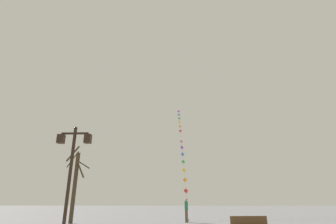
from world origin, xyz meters
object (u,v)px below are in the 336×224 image
twin_lantern_lamp_post (72,158)px  bare_tree (75,183)px  kite_flyer (186,209)px  kite_train (181,142)px

twin_lantern_lamp_post → bare_tree: (-2.93, 8.25, -0.51)m
twin_lantern_lamp_post → bare_tree: size_ratio=0.84×
kite_flyer → kite_train: bearing=-0.1°
twin_lantern_lamp_post → kite_flyer: twin_lantern_lamp_post is taller
twin_lantern_lamp_post → bare_tree: bare_tree is taller
bare_tree → kite_flyer: bearing=9.0°
twin_lantern_lamp_post → bare_tree: bearing=109.5°
twin_lantern_lamp_post → kite_train: size_ratio=0.22×
kite_train → twin_lantern_lamp_post: bearing=-103.6°
twin_lantern_lamp_post → kite_flyer: 11.15m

